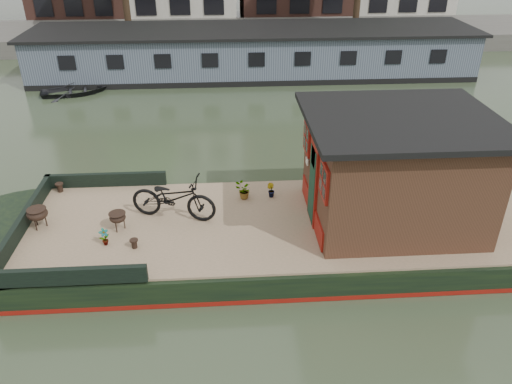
{
  "coord_description": "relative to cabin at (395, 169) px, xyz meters",
  "views": [
    {
      "loc": [
        -1.46,
        -9.43,
        6.72
      ],
      "look_at": [
        -0.8,
        0.5,
        1.13
      ],
      "focal_mm": 35.0,
      "sensor_mm": 36.0,
      "label": 1
    }
  ],
  "objects": [
    {
      "name": "quay",
      "position": [
        -2.19,
        20.5,
        -1.43
      ],
      "size": [
        60.0,
        6.0,
        0.9
      ],
      "primitive_type": "cube",
      "color": "#47443F",
      "rests_on": "ground"
    },
    {
      "name": "potted_plant_a",
      "position": [
        -6.21,
        -0.7,
        -1.03
      ],
      "size": [
        0.25,
        0.24,
        0.4
      ],
      "primitive_type": "imported",
      "rotation": [
        0.0,
        0.0,
        0.66
      ],
      "color": "#975D2B",
      "rests_on": "houseboat_deck"
    },
    {
      "name": "houseboat_deck",
      "position": [
        -2.19,
        0.0,
        -1.25
      ],
      "size": [
        11.8,
        3.8,
        0.05
      ],
      "primitive_type": "cube",
      "color": "#9D7C61",
      "rests_on": "houseboat_hull"
    },
    {
      "name": "bow_bulwark",
      "position": [
        -7.25,
        0.0,
        -1.05
      ],
      "size": [
        3.0,
        4.0,
        0.35
      ],
      "color": "black",
      "rests_on": "houseboat_deck"
    },
    {
      "name": "brazier_front",
      "position": [
        -6.03,
        -0.12,
        -1.02
      ],
      "size": [
        0.46,
        0.46,
        0.42
      ],
      "primitive_type": null,
      "rotation": [
        0.0,
        0.0,
        0.21
      ],
      "color": "black",
      "rests_on": "houseboat_deck"
    },
    {
      "name": "potted_plant_c",
      "position": [
        -3.25,
        1.05,
        -1.02
      ],
      "size": [
        0.46,
        0.43,
        0.42
      ],
      "primitive_type": "imported",
      "rotation": [
        0.0,
        0.0,
        3.47
      ],
      "color": "#A44D2F",
      "rests_on": "houseboat_deck"
    },
    {
      "name": "houseboat_hull",
      "position": [
        -3.52,
        0.0,
        -1.6
      ],
      "size": [
        14.01,
        4.02,
        0.6
      ],
      "color": "black",
      "rests_on": "ground"
    },
    {
      "name": "far_houseboat",
      "position": [
        -2.19,
        14.0,
        -0.91
      ],
      "size": [
        20.4,
        4.4,
        2.11
      ],
      "color": "slate",
      "rests_on": "ground"
    },
    {
      "name": "potted_plant_b",
      "position": [
        -2.58,
        1.1,
        -1.05
      ],
      "size": [
        0.24,
        0.25,
        0.35
      ],
      "primitive_type": "imported",
      "rotation": [
        0.0,
        0.0,
        2.32
      ],
      "color": "brown",
      "rests_on": "houseboat_deck"
    },
    {
      "name": "ground",
      "position": [
        -2.19,
        0.0,
        -1.88
      ],
      "size": [
        120.0,
        120.0,
        0.0
      ],
      "primitive_type": "plane",
      "color": "#2F3D26",
      "rests_on": "ground"
    },
    {
      "name": "bollard_stbd",
      "position": [
        -5.6,
        -0.84,
        -1.13
      ],
      "size": [
        0.17,
        0.17,
        0.2
      ],
      "primitive_type": "cylinder",
      "color": "black",
      "rests_on": "houseboat_deck"
    },
    {
      "name": "bollard_port",
      "position": [
        -7.79,
        1.7,
        -1.11
      ],
      "size": [
        0.2,
        0.2,
        0.23
      ],
      "primitive_type": "cylinder",
      "color": "black",
      "rests_on": "houseboat_deck"
    },
    {
      "name": "brazier_rear",
      "position": [
        -7.79,
        0.09,
        -0.99
      ],
      "size": [
        0.44,
        0.44,
        0.47
      ],
      "primitive_type": null,
      "rotation": [
        0.0,
        0.0,
        0.03
      ],
      "color": "black",
      "rests_on": "houseboat_deck"
    },
    {
      "name": "bicycle",
      "position": [
        -4.85,
        0.3,
        -0.71
      ],
      "size": [
        2.07,
        1.18,
        1.03
      ],
      "primitive_type": "imported",
      "rotation": [
        0.0,
        0.0,
        1.3
      ],
      "color": "black",
      "rests_on": "houseboat_deck"
    },
    {
      "name": "cabin",
      "position": [
        0.0,
        0.0,
        0.0
      ],
      "size": [
        4.0,
        3.5,
        2.42
      ],
      "color": "#321E13",
      "rests_on": "houseboat_deck"
    },
    {
      "name": "dinghy",
      "position": [
        -9.95,
        11.5,
        -1.6
      ],
      "size": [
        3.09,
        2.54,
        0.56
      ],
      "primitive_type": "imported",
      "rotation": [
        0.0,
        0.0,
        1.82
      ],
      "color": "black",
      "rests_on": "ground"
    }
  ]
}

